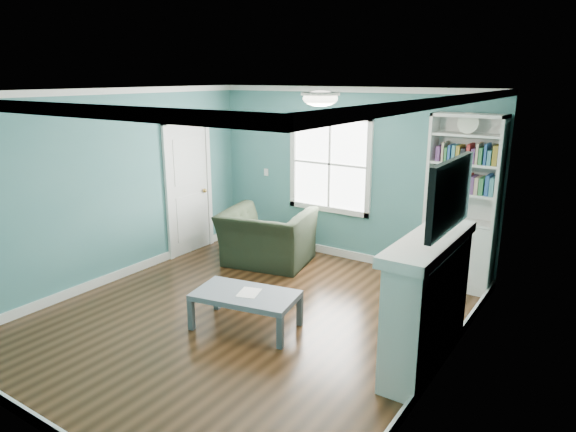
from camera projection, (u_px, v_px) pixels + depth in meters
The scene contains 13 objects.
floor at pixel (246, 317), 6.05m from camera, with size 5.00×5.00×0.00m, color black.
room_walls at pixel (243, 186), 5.63m from camera, with size 5.00×5.00×5.00m.
trim at pixel (244, 216), 5.72m from camera, with size 4.50×5.00×2.60m.
window at pixel (330, 164), 7.82m from camera, with size 1.40×0.06×1.50m.
bookshelf at pixel (460, 220), 6.71m from camera, with size 0.90×0.35×2.31m.
fireplace at pixel (428, 304), 4.93m from camera, with size 0.44×1.58×1.30m.
tv at pixel (450, 195), 4.58m from camera, with size 0.06×1.10×0.65m, color black.
door at pixel (189, 186), 8.08m from camera, with size 0.12×0.98×2.17m.
ceiling_fixture at pixel (320, 97), 4.97m from camera, with size 0.38×0.38×0.15m.
light_switch at pixel (266, 172), 8.53m from camera, with size 0.08×0.01×0.12m, color white.
recliner at pixel (267, 229), 7.64m from camera, with size 1.26×0.82×1.10m, color black.
coffee_table at pixel (246, 297), 5.72m from camera, with size 1.24×0.83×0.42m.
paper_sheet at pixel (249, 293), 5.71m from camera, with size 0.22×0.28×0.00m, color white.
Camera 1 is at (3.46, -4.32, 2.76)m, focal length 32.00 mm.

